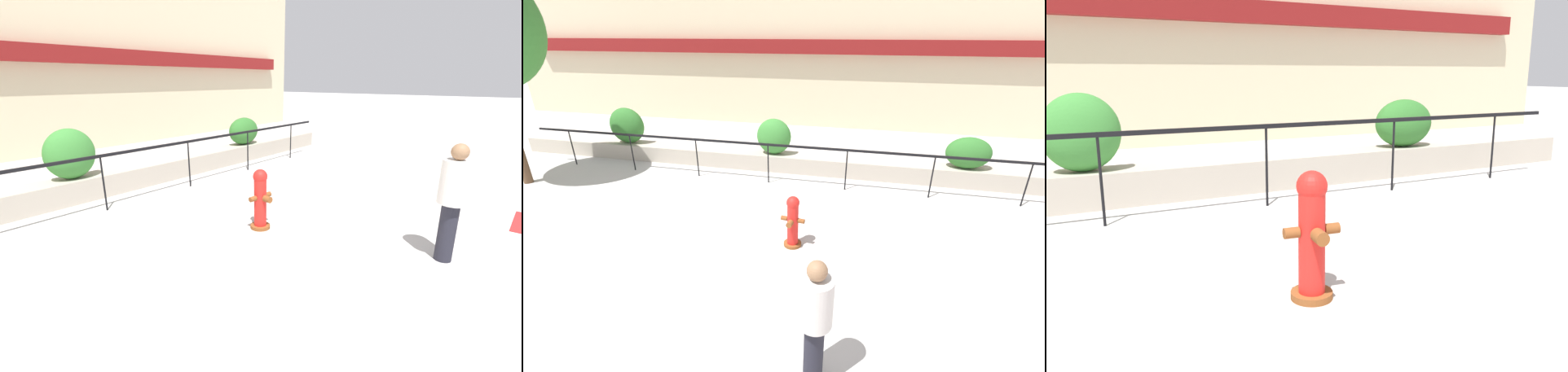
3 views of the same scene
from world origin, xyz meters
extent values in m
plane|color=#BCB7B2|center=(0.00, 0.00, 0.00)|extent=(120.00, 120.00, 0.00)
cube|color=beige|center=(0.00, 12.00, 4.00)|extent=(30.00, 1.00, 8.00)
cube|color=maroon|center=(0.00, 11.32, 3.36)|extent=(27.00, 0.36, 0.56)
cube|color=#ADA393|center=(0.00, 6.00, 0.25)|extent=(18.00, 0.70, 0.50)
cube|color=black|center=(0.00, 4.90, 1.12)|extent=(15.00, 0.05, 0.06)
cylinder|color=black|center=(-6.43, 4.90, 0.57)|extent=(0.04, 0.04, 1.15)
cylinder|color=black|center=(-4.29, 4.90, 0.57)|extent=(0.04, 0.04, 1.15)
cylinder|color=black|center=(-2.14, 4.90, 0.57)|extent=(0.04, 0.04, 1.15)
cylinder|color=black|center=(0.00, 4.90, 0.57)|extent=(0.04, 0.04, 1.15)
cylinder|color=black|center=(2.14, 4.90, 0.57)|extent=(0.04, 0.04, 1.15)
cylinder|color=black|center=(4.29, 4.90, 0.57)|extent=(0.04, 0.04, 1.15)
cylinder|color=black|center=(6.43, 4.90, 0.57)|extent=(0.04, 0.04, 1.15)
ellipsoid|color=#2D6B28|center=(-5.15, 6.00, 1.08)|extent=(1.20, 0.68, 1.17)
ellipsoid|color=#387F33|center=(-0.12, 6.00, 1.04)|extent=(1.05, 0.70, 1.07)
ellipsoid|color=#2D6B28|center=(5.31, 6.00, 0.93)|extent=(1.17, 0.69, 0.86)
cylinder|color=brown|center=(1.32, 1.95, 0.03)|extent=(0.39, 0.39, 0.06)
cylinder|color=red|center=(1.32, 1.95, 0.48)|extent=(0.24, 0.24, 0.85)
sphere|color=red|center=(1.32, 1.95, 0.95)|extent=(0.25, 0.25, 0.25)
cylinder|color=brown|center=(1.30, 1.77, 0.59)|extent=(0.13, 0.15, 0.11)
cylinder|color=brown|center=(1.15, 1.97, 0.59)|extent=(0.14, 0.10, 0.09)
cylinder|color=brown|center=(1.49, 1.93, 0.59)|extent=(0.14, 0.10, 0.09)
cylinder|color=black|center=(2.16, -0.85, 0.44)|extent=(0.30, 0.30, 0.88)
cylinder|color=silver|center=(2.16, -0.85, 1.19)|extent=(0.50, 0.50, 0.62)
sphere|color=#8C6647|center=(2.16, -0.85, 1.61)|extent=(0.23, 0.23, 0.23)
camera|label=1|loc=(-3.08, -1.74, 2.55)|focal=24.00mm
camera|label=2|loc=(2.51, -3.85, 3.94)|focal=24.00mm
camera|label=3|loc=(-0.48, -1.53, 1.83)|focal=35.00mm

